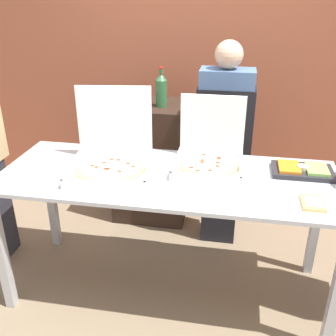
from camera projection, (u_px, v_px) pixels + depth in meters
ground_plane at (168, 287)px, 2.85m from camera, size 16.00×16.00×0.00m
brick_wall_behind at (199, 52)px, 3.77m from camera, size 10.00×0.06×2.80m
buffet_table at (168, 191)px, 2.52m from camera, size 2.14×0.82×0.90m
pizza_box_near_right at (209, 155)px, 2.57m from camera, size 0.43×0.45×0.43m
pizza_box_near_left at (111, 156)px, 2.54m from camera, size 0.57×0.58×0.49m
paper_plate_front_left at (313, 204)px, 2.12m from camera, size 0.25×0.25×0.03m
veggie_tray at (303, 170)px, 2.48m from camera, size 0.38×0.24×0.05m
sideboard_podium at (152, 161)px, 3.58m from camera, size 0.65×0.54×1.07m
soda_bottle at (161, 90)px, 3.22m from camera, size 0.09×0.09×0.33m
soda_can_silver at (128, 102)px, 3.17m from camera, size 0.07×0.07×0.12m
person_server_vest at (224, 137)px, 3.04m from camera, size 0.42×0.24×1.64m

